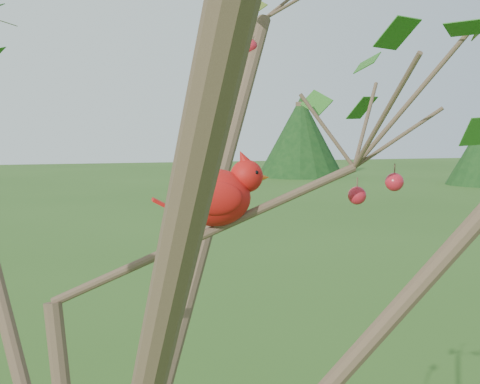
{
  "coord_description": "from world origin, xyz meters",
  "views": [
    {
      "loc": [
        -0.01,
        -1.07,
        2.28
      ],
      "look_at": [
        0.31,
        0.07,
        2.15
      ],
      "focal_mm": 45.0,
      "sensor_mm": 36.0,
      "label": 1
    }
  ],
  "objects": [
    {
      "name": "crabapple_tree",
      "position": [
        0.03,
        -0.02,
        2.12
      ],
      "size": [
        2.35,
        2.05,
        2.95
      ],
      "color": "#483627",
      "rests_on": "ground"
    },
    {
      "name": "distant_trees",
      "position": [
        1.55,
        23.55,
        1.64
      ],
      "size": [
        40.12,
        10.77,
        3.86
      ],
      "color": "#483627",
      "rests_on": "ground"
    },
    {
      "name": "cardinal",
      "position": [
        0.27,
        0.07,
        2.15
      ],
      "size": [
        0.24,
        0.12,
        0.16
      ],
      "rotation": [
        0.0,
        0.0,
        -0.04
      ],
      "color": "red",
      "rests_on": "ground"
    }
  ]
}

